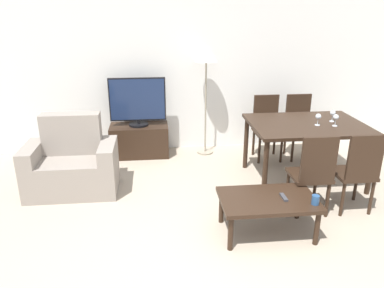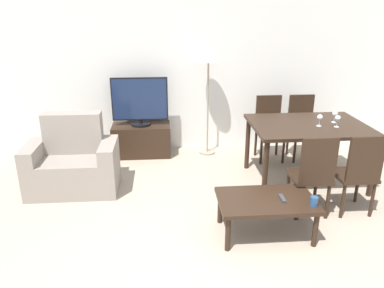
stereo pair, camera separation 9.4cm
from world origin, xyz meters
TOP-DOWN VIEW (x-y plane):
  - wall_back at (0.00, 3.28)m, footprint 7.27×0.06m
  - armchair at (-1.47, 1.90)m, footprint 1.06×0.62m
  - tv_stand at (-0.70, 2.99)m, footprint 0.86×0.45m
  - tv at (-0.70, 2.99)m, footprint 0.81×0.28m
  - coffee_table at (0.60, 0.76)m, footprint 0.93×0.59m
  - dining_table at (1.41, 1.90)m, footprint 1.40×1.04m
  - dining_chair_near at (1.17, 1.07)m, footprint 0.40×0.40m
  - dining_chair_far at (1.66, 2.73)m, footprint 0.40×0.40m
  - dining_chair_near_right at (1.66, 1.07)m, footprint 0.40×0.40m
  - dining_chair_far_left at (1.17, 2.73)m, footprint 0.40×0.40m
  - floor_lamp at (0.29, 2.98)m, footprint 0.33×0.33m
  - remote_primary at (0.75, 0.74)m, footprint 0.04×0.15m
  - cup_white_near at (1.00, 0.60)m, footprint 0.07×0.07m
  - wine_glass_left at (1.50, 1.81)m, footprint 0.07×0.07m
  - wine_glass_center at (1.75, 1.94)m, footprint 0.07×0.07m
  - wine_glass_right at (1.70, 1.75)m, footprint 0.07×0.07m

SIDE VIEW (x-z plane):
  - tv_stand at x=-0.70m, z-range 0.00..0.47m
  - armchair at x=-1.47m, z-range -0.14..0.79m
  - coffee_table at x=0.60m, z-range 0.15..0.54m
  - remote_primary at x=0.75m, z-range 0.39..0.41m
  - cup_white_near at x=1.00m, z-range 0.39..0.48m
  - dining_chair_near at x=1.17m, z-range 0.04..0.96m
  - dining_chair_far at x=1.66m, z-range 0.04..0.96m
  - dining_chair_near_right at x=1.66m, z-range 0.04..0.96m
  - dining_chair_far_left at x=1.17m, z-range 0.04..0.96m
  - dining_table at x=1.41m, z-range 0.31..1.07m
  - tv at x=-0.70m, z-range 0.47..1.18m
  - wine_glass_left at x=1.50m, z-range 0.80..0.94m
  - wine_glass_center at x=1.75m, z-range 0.80..0.94m
  - wine_glass_right at x=1.70m, z-range 0.80..0.94m
  - wall_back at x=0.00m, z-range 0.00..2.70m
  - floor_lamp at x=0.29m, z-range 0.59..2.21m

